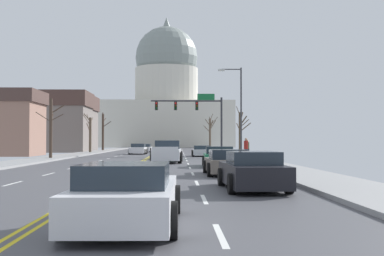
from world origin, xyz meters
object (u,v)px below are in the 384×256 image
object	(u,v)px
sedan_near_01	(169,152)
sedan_oncoming_01	(144,148)
sedan_oncoming_00	(138,149)
pedestrian_00	(246,148)
sedan_near_03	(219,157)
pickup_truck_near_02	(167,153)
pedestrian_01	(247,148)
bicycle_parked	(238,155)
signal_gantry	(196,111)
sedan_near_05	(252,172)
street_lamp_right	(238,105)
sedan_near_00	(202,151)
sedan_near_04	(227,163)
sedan_near_06	(128,196)

from	to	relation	value
sedan_near_01	sedan_oncoming_01	xyz separation A→B (m)	(-3.93, 25.65, -0.04)
sedan_oncoming_00	pedestrian_00	distance (m)	22.92
sedan_near_03	pickup_truck_near_02	bearing A→B (deg)	119.93
pedestrian_01	bicycle_parked	world-z (taller)	pedestrian_01
signal_gantry	pedestrian_01	bearing A→B (deg)	-68.16
sedan_near_01	sedan_near_05	size ratio (longest dim) A/B	1.01
sedan_oncoming_01	pedestrian_00	size ratio (longest dim) A/B	2.63
pedestrian_01	street_lamp_right	bearing A→B (deg)	-121.56
sedan_near_00	pedestrian_01	xyz separation A→B (m)	(3.69, -7.20, 0.46)
sedan_near_04	sedan_oncoming_01	xyz separation A→B (m)	(-7.04, 45.97, -0.03)
sedan_near_05	bicycle_parked	world-z (taller)	sedan_near_05
sedan_near_05	sedan_oncoming_00	size ratio (longest dim) A/B	1.02
sedan_near_04	sedan_near_06	xyz separation A→B (m)	(-3.33, -13.89, -0.00)
sedan_oncoming_01	bicycle_parked	bearing A→B (deg)	-72.58
sedan_near_03	sedan_near_06	bearing A→B (deg)	-99.45
sedan_oncoming_00	sedan_near_05	bearing A→B (deg)	-80.38
pickup_truck_near_02	sedan_oncoming_00	distance (m)	22.44
street_lamp_right	pickup_truck_near_02	world-z (taller)	street_lamp_right
pedestrian_00	pedestrian_01	distance (m)	5.34
street_lamp_right	sedan_near_03	bearing A→B (deg)	-103.24
sedan_oncoming_00	sedan_near_06	bearing A→B (deg)	-85.66
sedan_near_01	sedan_oncoming_01	world-z (taller)	sedan_near_01
sedan_oncoming_01	pedestrian_01	bearing A→B (deg)	-67.13
street_lamp_right	sedan_near_05	xyz separation A→B (m)	(-2.68, -25.60, -4.11)
bicycle_parked	sedan_near_03	bearing A→B (deg)	-105.46
sedan_near_04	sedan_oncoming_01	world-z (taller)	sedan_near_04
sedan_near_05	sedan_oncoming_00	bearing A→B (deg)	99.62
sedan_near_00	sedan_oncoming_01	size ratio (longest dim) A/B	0.99
pickup_truck_near_02	sedan_oncoming_01	xyz separation A→B (m)	(-3.89, 32.56, -0.19)
pickup_truck_near_02	sedan_near_03	world-z (taller)	pickup_truck_near_02
pickup_truck_near_02	sedan_near_04	size ratio (longest dim) A/B	1.32
pedestrian_00	pedestrian_01	xyz separation A→B (m)	(0.86, 5.28, -0.08)
sedan_oncoming_01	pedestrian_01	world-z (taller)	pedestrian_01
sedan_near_03	bicycle_parked	bearing A→B (deg)	74.54
signal_gantry	sedan_near_03	distance (m)	23.56
bicycle_parked	sedan_near_05	bearing A→B (deg)	-95.89
sedan_near_03	bicycle_parked	world-z (taller)	sedan_near_03
pedestrian_01	bicycle_parked	distance (m)	4.76
signal_gantry	pedestrian_00	bearing A→B (deg)	-78.00
pickup_truck_near_02	bicycle_parked	world-z (taller)	pickup_truck_near_02
street_lamp_right	sedan_near_04	xyz separation A→B (m)	(-2.82, -18.52, -4.13)
sedan_oncoming_00	pedestrian_00	xyz separation A→B (m)	(10.07, -20.59, 0.49)
pedestrian_01	sedan_near_00	bearing A→B (deg)	117.14
street_lamp_right	sedan_near_06	size ratio (longest dim) A/B	1.65
sedan_near_01	pedestrian_01	size ratio (longest dim) A/B	2.95
sedan_near_05	sedan_near_06	world-z (taller)	sedan_near_05
sedan_near_00	sedan_near_04	xyz separation A→B (m)	(-0.15, -27.39, 0.03)
pickup_truck_near_02	sedan_oncoming_01	bearing A→B (deg)	96.81
sedan_near_01	pedestrian_00	size ratio (longest dim) A/B	2.73
sedan_near_03	bicycle_parked	distance (m)	8.42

